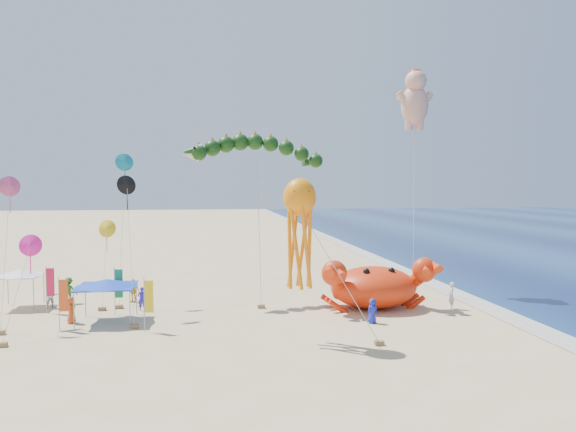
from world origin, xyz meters
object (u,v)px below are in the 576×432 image
object	(u,v)px
octopus_kite	(300,225)
canopy_blue	(106,283)
crab_inflatable	(374,286)
dragon_kite	(255,154)
cherub_kite	(415,98)
canopy_white	(20,273)

from	to	relation	value
octopus_kite	canopy_blue	distance (m)	13.58
octopus_kite	canopy_blue	xyz separation A→B (m)	(-11.34, 6.28, -4.03)
crab_inflatable	dragon_kite	world-z (taller)	dragon_kite
cherub_kite	canopy_white	world-z (taller)	cherub_kite
dragon_kite	cherub_kite	world-z (taller)	cherub_kite
octopus_kite	canopy_blue	size ratio (longest dim) A/B	2.33
crab_inflatable	cherub_kite	xyz separation A→B (m)	(5.18, 6.12, 14.06)
crab_inflatable	canopy_white	world-z (taller)	crab_inflatable
crab_inflatable	octopus_kite	distance (m)	11.11
crab_inflatable	dragon_kite	bearing A→B (deg)	149.62
crab_inflatable	cherub_kite	bearing A→B (deg)	49.77
dragon_kite	octopus_kite	world-z (taller)	dragon_kite
cherub_kite	canopy_white	bearing A→B (deg)	-175.65
crab_inflatable	octopus_kite	xyz separation A→B (m)	(-6.54, -7.54, 4.87)
canopy_blue	canopy_white	world-z (taller)	same
canopy_blue	canopy_white	size ratio (longest dim) A/B	1.30
canopy_white	canopy_blue	bearing A→B (deg)	-37.10
octopus_kite	canopy_white	size ratio (longest dim) A/B	3.02
dragon_kite	canopy_white	xyz separation A→B (m)	(-16.71, -0.80, -8.52)
crab_inflatable	canopy_blue	xyz separation A→B (m)	(-17.88, -1.26, 0.85)
octopus_kite	canopy_blue	bearing A→B (deg)	151.03
dragon_kite	cherub_kite	xyz separation A→B (m)	(13.10, 1.47, 4.70)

